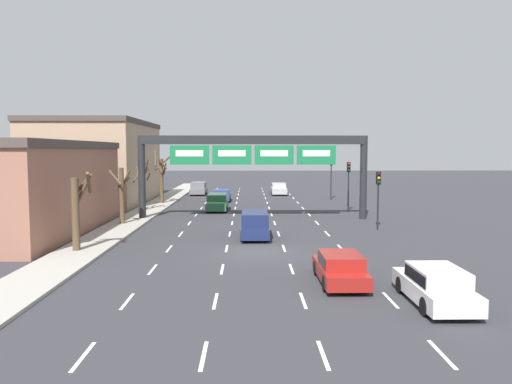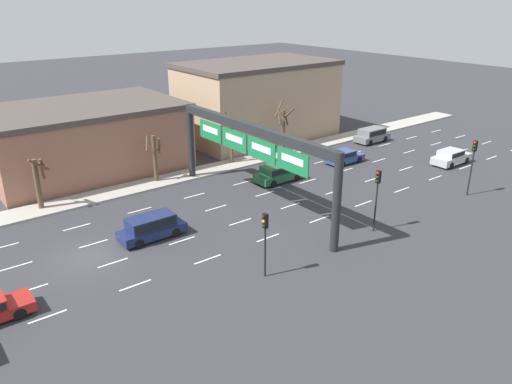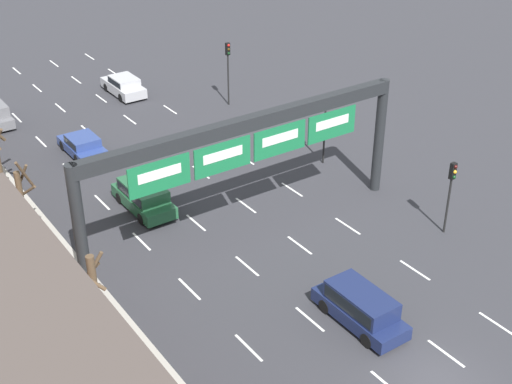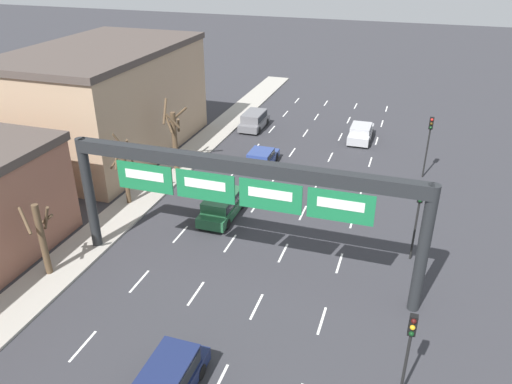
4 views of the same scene
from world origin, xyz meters
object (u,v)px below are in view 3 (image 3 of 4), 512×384
object	(u,v)px
traffic_light_near_gantry	(326,115)
traffic_light_mid_block	(228,61)
suv_navy	(361,306)
suv_green	(144,195)
traffic_light_far_end	(451,183)
car_silver	(124,85)
tree_bare_furthest	(22,205)
sign_gantry	(249,145)
car_blue	(82,144)
tree_bare_second	(94,294)

from	to	relation	value
traffic_light_near_gantry	traffic_light_mid_block	world-z (taller)	traffic_light_mid_block
suv_navy	traffic_light_near_gantry	size ratio (longest dim) A/B	1.01
suv_navy	traffic_light_mid_block	bearing A→B (deg)	69.87
suv_green	traffic_light_far_end	xyz separation A→B (m)	(12.07, -11.31, 2.08)
car_silver	suv_green	distance (m)	18.09
suv_green	tree_bare_furthest	distance (m)	7.01
car_silver	traffic_light_near_gantry	size ratio (longest dim) A/B	0.98
sign_gantry	car_silver	bearing A→B (deg)	81.17
suv_green	traffic_light_mid_block	xyz separation A→B (m)	(12.37, 10.42, 2.52)
sign_gantry	car_blue	xyz separation A→B (m)	(-3.34, 14.28, -4.61)
traffic_light_far_end	tree_bare_furthest	world-z (taller)	tree_bare_furthest
car_silver	tree_bare_furthest	xyz separation A→B (m)	(-13.51, -17.23, 1.94)
car_blue	traffic_light_near_gantry	xyz separation A→B (m)	(12.06, -9.85, 2.56)
sign_gantry	car_blue	distance (m)	15.37
suv_green	traffic_light_far_end	world-z (taller)	traffic_light_far_end
sign_gantry	traffic_light_mid_block	bearing A→B (deg)	60.53
traffic_light_far_end	traffic_light_mid_block	bearing A→B (deg)	89.22
suv_navy	car_blue	world-z (taller)	suv_navy
suv_green	traffic_light_mid_block	world-z (taller)	traffic_light_mid_block
tree_bare_second	suv_green	bearing A→B (deg)	53.32
car_silver	suv_navy	xyz separation A→B (m)	(-3.47, -31.11, 0.14)
sign_gantry	traffic_light_mid_block	world-z (taller)	sign_gantry
suv_navy	tree_bare_second	world-z (taller)	tree_bare_second
sign_gantry	traffic_light_near_gantry	size ratio (longest dim) A/B	4.08
suv_green	suv_navy	bearing A→B (deg)	-77.04
sign_gantry	suv_green	distance (m)	7.91
suv_green	traffic_light_far_end	size ratio (longest dim) A/B	1.11
traffic_light_near_gantry	tree_bare_second	xyz separation A→B (m)	(-18.61, -7.64, -0.82)
car_blue	traffic_light_far_end	world-z (taller)	traffic_light_far_end
sign_gantry	tree_bare_furthest	world-z (taller)	sign_gantry
car_silver	car_blue	xyz separation A→B (m)	(-6.82, -8.17, -0.08)
traffic_light_near_gantry	traffic_light_far_end	xyz separation A→B (m)	(0.07, -10.07, -0.30)
sign_gantry	car_blue	bearing A→B (deg)	103.15
suv_navy	tree_bare_second	bearing A→B (deg)	151.17
suv_navy	traffic_light_far_end	bearing A→B (deg)	19.02
sign_gantry	traffic_light_near_gantry	xyz separation A→B (m)	(8.72, 4.43, -2.04)
car_blue	tree_bare_second	size ratio (longest dim) A/B	0.97
car_silver	suv_green	size ratio (longest dim) A/B	0.98
tree_bare_second	tree_bare_furthest	world-z (taller)	tree_bare_furthest
traffic_light_near_gantry	car_blue	bearing A→B (deg)	140.75
car_silver	traffic_light_far_end	bearing A→B (deg)	-79.30
tree_bare_second	suv_navy	bearing A→B (deg)	-28.83
sign_gantry	suv_green	size ratio (longest dim) A/B	4.06
traffic_light_far_end	tree_bare_furthest	xyz separation A→B (m)	(-18.82, 10.86, -0.23)
car_silver	traffic_light_mid_block	size ratio (longest dim) A/B	0.94
suv_navy	tree_bare_second	xyz separation A→B (m)	(-9.91, 5.46, 1.53)
suv_navy	tree_bare_furthest	distance (m)	17.23
suv_green	traffic_light_near_gantry	distance (m)	12.30
suv_green	tree_bare_furthest	xyz separation A→B (m)	(-6.74, -0.45, 1.85)
suv_navy	traffic_light_near_gantry	distance (m)	15.90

